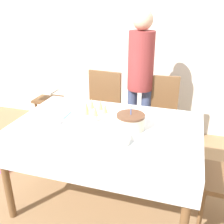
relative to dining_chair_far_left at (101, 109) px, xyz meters
The scene contains 13 objects.
ground_plane 1.04m from the dining_chair_far_left, 68.27° to the right, with size 12.00×12.00×0.00m, color #93704C.
wall_back 1.19m from the dining_chair_far_left, 67.19° to the left, with size 8.00×0.05×2.70m.
dining_table 0.91m from the dining_chair_far_left, 68.27° to the right, with size 1.54×1.04×0.76m.
dining_chair_far_left is the anchor object (origin of this frame).
dining_chair_far_right 0.67m from the dining_chair_far_left, ahead, with size 0.46×0.46×0.95m.
birthday_cake 1.03m from the dining_chair_far_left, 56.74° to the right, with size 0.23×0.23×0.20m.
champagne_tray 0.89m from the dining_chair_far_left, 74.39° to the right, with size 0.28×0.28×0.18m.
plate_stack_main 1.20m from the dining_chair_far_left, 65.87° to the right, with size 0.24×0.24×0.04m.
cake_knife 1.20m from the dining_chair_far_left, 59.13° to the right, with size 0.30×0.06×0.00m.
fork_pile 0.95m from the dining_chair_far_left, 97.28° to the right, with size 0.17×0.06×0.02m.
napkin_pile 0.80m from the dining_chair_far_left, 99.56° to the right, with size 0.15×0.15×0.01m.
person_standing 0.63m from the dining_chair_far_left, 11.78° to the left, with size 0.28×0.28×1.63m.
high_chair 0.74m from the dining_chair_far_left, behind, with size 0.33×0.35×0.71m.
Camera 1 is at (0.62, -1.83, 1.72)m, focal length 42.00 mm.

